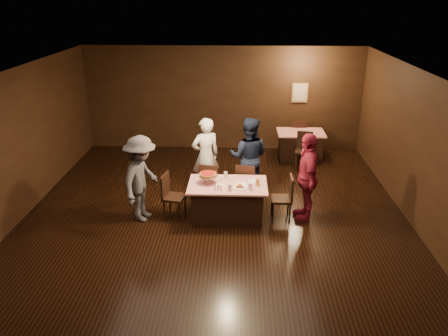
# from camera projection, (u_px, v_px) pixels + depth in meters

# --- Properties ---
(room) EXTENTS (10.00, 10.04, 3.02)m
(room) POSITION_uv_depth(u_px,v_px,m) (212.00, 128.00, 7.79)
(room) COLOR black
(room) RESTS_ON ground
(main_table) EXTENTS (1.60, 1.00, 0.77)m
(main_table) POSITION_uv_depth(u_px,v_px,m) (228.00, 201.00, 8.99)
(main_table) COLOR #A70B0F
(main_table) RESTS_ON ground
(back_table) EXTENTS (1.30, 0.90, 0.77)m
(back_table) POSITION_uv_depth(u_px,v_px,m) (300.00, 145.00, 12.26)
(back_table) COLOR red
(back_table) RESTS_ON ground
(chair_far_left) EXTENTS (0.50, 0.50, 0.95)m
(chair_far_left) POSITION_uv_depth(u_px,v_px,m) (211.00, 182.00, 9.67)
(chair_far_left) COLOR black
(chair_far_left) RESTS_ON ground
(chair_far_right) EXTENTS (0.50, 0.50, 0.95)m
(chair_far_right) POSITION_uv_depth(u_px,v_px,m) (247.00, 183.00, 9.64)
(chair_far_right) COLOR black
(chair_far_right) RESTS_ON ground
(chair_end_left) EXTENTS (0.50, 0.50, 0.95)m
(chair_end_left) POSITION_uv_depth(u_px,v_px,m) (174.00, 196.00, 9.00)
(chair_end_left) COLOR black
(chair_end_left) RESTS_ON ground
(chair_end_right) EXTENTS (0.42, 0.42, 0.95)m
(chair_end_right) POSITION_uv_depth(u_px,v_px,m) (281.00, 198.00, 8.92)
(chair_end_right) COLOR black
(chair_end_right) RESTS_ON ground
(chair_back_near) EXTENTS (0.50, 0.50, 0.95)m
(chair_back_near) POSITION_uv_depth(u_px,v_px,m) (304.00, 150.00, 11.58)
(chair_back_near) COLOR black
(chair_back_near) RESTS_ON ground
(chair_back_far) EXTENTS (0.43, 0.43, 0.95)m
(chair_back_far) POSITION_uv_depth(u_px,v_px,m) (298.00, 135.00, 12.78)
(chair_back_far) COLOR black
(chair_back_far) RESTS_ON ground
(diner_white_jacket) EXTENTS (0.78, 0.66, 1.80)m
(diner_white_jacket) POSITION_uv_depth(u_px,v_px,m) (206.00, 156.00, 10.00)
(diner_white_jacket) COLOR white
(diner_white_jacket) RESTS_ON ground
(diner_navy_hoodie) EXTENTS (0.99, 0.83, 1.84)m
(diner_navy_hoodie) POSITION_uv_depth(u_px,v_px,m) (249.00, 157.00, 9.87)
(diner_navy_hoodie) COLOR black
(diner_navy_hoodie) RESTS_ON ground
(diner_grey_knit) EXTENTS (0.94, 1.29, 1.80)m
(diner_grey_knit) POSITION_uv_depth(u_px,v_px,m) (141.00, 179.00, 8.77)
(diner_grey_knit) COLOR #4E4E52
(diner_grey_knit) RESTS_ON ground
(diner_red_shirt) EXTENTS (0.47, 1.09, 1.85)m
(diner_red_shirt) POSITION_uv_depth(u_px,v_px,m) (307.00, 177.00, 8.79)
(diner_red_shirt) COLOR maroon
(diner_red_shirt) RESTS_ON ground
(pizza_stand) EXTENTS (0.38, 0.38, 0.22)m
(pizza_stand) POSITION_uv_depth(u_px,v_px,m) (208.00, 175.00, 8.84)
(pizza_stand) COLOR black
(pizza_stand) RESTS_ON main_table
(plate_with_slice) EXTENTS (0.25, 0.25, 0.06)m
(plate_with_slice) POSITION_uv_depth(u_px,v_px,m) (240.00, 187.00, 8.66)
(plate_with_slice) COLOR white
(plate_with_slice) RESTS_ON main_table
(plate_empty) EXTENTS (0.25, 0.25, 0.01)m
(plate_empty) POSITION_uv_depth(u_px,v_px,m) (255.00, 181.00, 8.96)
(plate_empty) COLOR white
(plate_empty) RESTS_ON main_table
(glass_front_left) EXTENTS (0.08, 0.08, 0.14)m
(glass_front_left) POSITION_uv_depth(u_px,v_px,m) (230.00, 187.00, 8.54)
(glass_front_left) COLOR silver
(glass_front_left) RESTS_ON main_table
(glass_front_right) EXTENTS (0.08, 0.08, 0.14)m
(glass_front_right) POSITION_uv_depth(u_px,v_px,m) (250.00, 186.00, 8.57)
(glass_front_right) COLOR silver
(glass_front_right) RESTS_ON main_table
(glass_amber) EXTENTS (0.08, 0.08, 0.14)m
(glass_amber) POSITION_uv_depth(u_px,v_px,m) (257.00, 182.00, 8.75)
(glass_amber) COLOR #BF7F26
(glass_amber) RESTS_ON main_table
(glass_back) EXTENTS (0.08, 0.08, 0.14)m
(glass_back) POSITION_uv_depth(u_px,v_px,m) (226.00, 175.00, 9.10)
(glass_back) COLOR silver
(glass_back) RESTS_ON main_table
(condiments) EXTENTS (0.17, 0.10, 0.09)m
(condiments) POSITION_uv_depth(u_px,v_px,m) (218.00, 188.00, 8.57)
(condiments) COLOR silver
(condiments) RESTS_ON main_table
(napkin_center) EXTENTS (0.19, 0.19, 0.01)m
(napkin_center) POSITION_uv_depth(u_px,v_px,m) (242.00, 184.00, 8.84)
(napkin_center) COLOR white
(napkin_center) RESTS_ON main_table
(napkin_left) EXTENTS (0.21, 0.21, 0.01)m
(napkin_left) POSITION_uv_depth(u_px,v_px,m) (220.00, 185.00, 8.81)
(napkin_left) COLOR white
(napkin_left) RESTS_ON main_table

